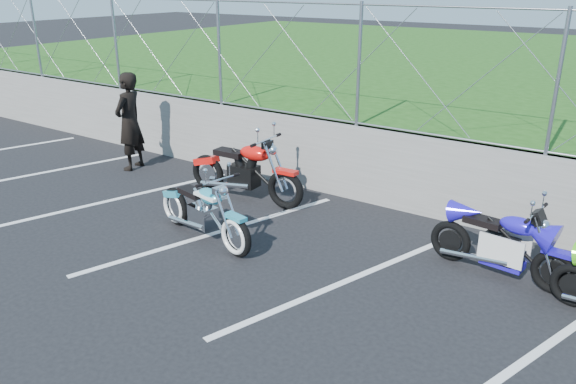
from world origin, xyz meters
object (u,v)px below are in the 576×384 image
Objects in this scene: naked_orange at (246,173)px; sportbike_blue at (503,246)px; cruiser_turquoise at (205,214)px; person_standing at (129,122)px.

sportbike_blue is (4.39, -0.27, -0.07)m from naked_orange.
sportbike_blue is (3.88, 1.35, 0.01)m from cruiser_turquoise.
naked_orange reaches higher than cruiser_turquoise.
cruiser_turquoise is at bearing -75.61° from naked_orange.
cruiser_turquoise is at bearing 50.84° from person_standing.
person_standing reaches higher than cruiser_turquoise.
cruiser_turquoise is 1.07× the size of person_standing.
person_standing reaches higher than naked_orange.
naked_orange is 4.40m from sportbike_blue.
naked_orange is at bearing 119.15° from cruiser_turquoise.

